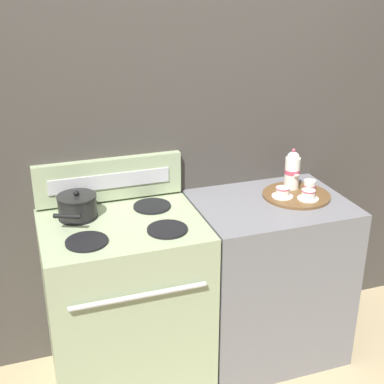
{
  "coord_description": "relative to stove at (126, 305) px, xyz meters",
  "views": [
    {
      "loc": [
        -0.82,
        -2.26,
        2.05
      ],
      "look_at": [
        -0.02,
        0.08,
        1.0
      ],
      "focal_mm": 50.0,
      "sensor_mm": 36.0,
      "label": 1
    }
  ],
  "objects": [
    {
      "name": "ground_plane",
      "position": [
        0.4,
        0.0,
        -0.46
      ],
      "size": [
        6.0,
        6.0,
        0.0
      ],
      "primitive_type": "plane",
      "color": "tan"
    },
    {
      "name": "wall_back",
      "position": [
        0.4,
        0.33,
        0.64
      ],
      "size": [
        6.0,
        0.05,
        2.2
      ],
      "color": "#423D38",
      "rests_on": "ground"
    },
    {
      "name": "stove",
      "position": [
        0.0,
        0.0,
        0.0
      ],
      "size": [
        0.77,
        0.64,
        0.93
      ],
      "color": "#9EAD84",
      "rests_on": "ground"
    },
    {
      "name": "control_panel",
      "position": [
        0.0,
        0.28,
        0.58
      ],
      "size": [
        0.76,
        0.05,
        0.22
      ],
      "color": "#9EAD84",
      "rests_on": "stove"
    },
    {
      "name": "side_counter",
      "position": [
        0.79,
        0.0,
        -0.0
      ],
      "size": [
        0.79,
        0.61,
        0.92
      ],
      "color": "slate",
      "rests_on": "ground"
    },
    {
      "name": "saucepan",
      "position": [
        -0.19,
        0.14,
        0.52
      ],
      "size": [
        0.22,
        0.27,
        0.13
      ],
      "color": "black",
      "rests_on": "stove"
    },
    {
      "name": "serving_tray",
      "position": [
        0.95,
        0.02,
        0.46
      ],
      "size": [
        0.36,
        0.36,
        0.01
      ],
      "color": "brown",
      "rests_on": "side_counter"
    },
    {
      "name": "teapot",
      "position": [
        0.96,
        0.11,
        0.58
      ],
      "size": [
        0.08,
        0.13,
        0.22
      ],
      "color": "white",
      "rests_on": "serving_tray"
    },
    {
      "name": "teacup_left",
      "position": [
        0.97,
        -0.05,
        0.5
      ],
      "size": [
        0.11,
        0.11,
        0.05
      ],
      "color": "white",
      "rests_on": "serving_tray"
    },
    {
      "name": "teacup_right",
      "position": [
        0.86,
        0.02,
        0.5
      ],
      "size": [
        0.11,
        0.11,
        0.05
      ],
      "color": "white",
      "rests_on": "serving_tray"
    },
    {
      "name": "creamer_jug",
      "position": [
        1.03,
        0.04,
        0.5
      ],
      "size": [
        0.07,
        0.07,
        0.06
      ],
      "color": "white",
      "rests_on": "serving_tray"
    }
  ]
}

